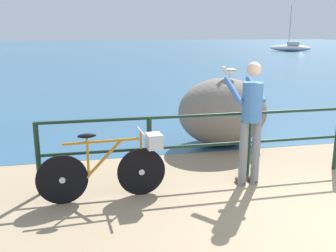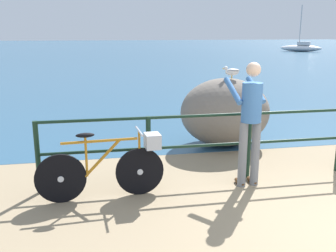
% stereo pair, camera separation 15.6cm
% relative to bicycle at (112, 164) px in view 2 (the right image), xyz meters
% --- Properties ---
extents(ground_plane, '(120.00, 120.00, 0.10)m').
position_rel_bicycle_xyz_m(ground_plane, '(2.82, 18.40, -0.51)').
color(ground_plane, '#937F60').
extents(sea_surface, '(120.00, 90.00, 0.01)m').
position_rel_bicycle_xyz_m(sea_surface, '(2.82, 46.63, -0.46)').
color(sea_surface, '#2D5675').
rests_on(sea_surface, ground_plane).
extents(promenade_railing, '(7.69, 0.07, 1.02)m').
position_rel_bicycle_xyz_m(promenade_railing, '(2.82, 0.34, 0.18)').
color(promenade_railing, black).
rests_on(promenade_railing, ground_plane).
extents(bicycle, '(1.70, 0.48, 0.92)m').
position_rel_bicycle_xyz_m(bicycle, '(0.00, 0.00, 0.00)').
color(bicycle, black).
rests_on(bicycle, ground_plane).
extents(person_at_railing, '(0.48, 0.65, 1.78)m').
position_rel_bicycle_xyz_m(person_at_railing, '(1.94, 0.06, 0.53)').
color(person_at_railing, slate).
rests_on(person_at_railing, ground_plane).
extents(breakwater_boulder_main, '(1.74, 1.45, 1.32)m').
position_rel_bicycle_xyz_m(breakwater_boulder_main, '(2.28, 2.06, 0.19)').
color(breakwater_boulder_main, slate).
rests_on(breakwater_boulder_main, ground).
extents(seagull, '(0.34, 0.15, 0.23)m').
position_rel_bicycle_xyz_m(seagull, '(2.35, 1.98, 0.99)').
color(seagull, gold).
rests_on(seagull, breakwater_boulder_main).
extents(sailboat, '(4.21, 3.82, 4.90)m').
position_rel_bicycle_xyz_m(sailboat, '(22.18, 34.27, -0.04)').
color(sailboat, white).
rests_on(sailboat, sea_surface).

